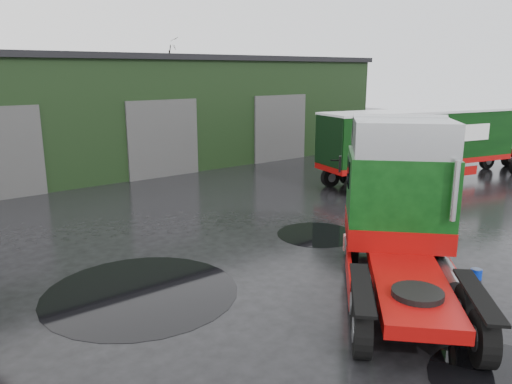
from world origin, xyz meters
TOP-DOWN VIEW (x-y plane):
  - ground at (0.00, 0.00)m, footprint 100.00×100.00m
  - warehouse at (2.00, 20.00)m, footprint 32.40×12.40m
  - hero_tractor at (-0.55, -2.84)m, footprint 7.03×6.90m
  - lorry_right at (11.32, 5.00)m, footprint 13.95×5.36m
  - wash_bucket at (2.26, -3.14)m, footprint 0.32×0.32m
  - tree_back_b at (10.00, 30.00)m, footprint 4.40×4.40m
  - puddle_1 at (1.54, 2.17)m, footprint 2.73×2.73m
  - puddle_2 at (-5.23, 1.62)m, footprint 4.90×4.90m

SIDE VIEW (x-z plane):
  - ground at x=0.00m, z-range 0.00..0.00m
  - puddle_1 at x=1.54m, z-range 0.00..0.01m
  - puddle_2 at x=-5.23m, z-range 0.00..0.01m
  - wash_bucket at x=2.26m, z-range 0.00..0.28m
  - lorry_right at x=11.32m, z-range 0.00..3.62m
  - hero_tractor at x=-0.55m, z-range 0.00..4.30m
  - warehouse at x=2.00m, z-range 0.01..6.31m
  - tree_back_b at x=10.00m, z-range 0.00..7.50m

